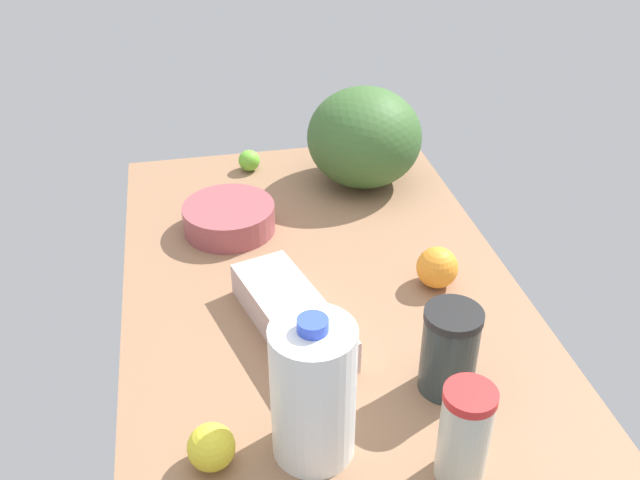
# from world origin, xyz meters

# --- Properties ---
(countertop) EXTENTS (1.20, 0.76, 0.03)m
(countertop) POSITION_xyz_m (0.00, 0.00, 0.01)
(countertop) COLOR #8F674A
(countertop) RESTS_ON ground
(egg_carton) EXTENTS (0.32, 0.19, 0.06)m
(egg_carton) POSITION_xyz_m (0.13, -0.08, 0.06)
(egg_carton) COLOR beige
(egg_carton) RESTS_ON countertop
(tumbler_cup) EXTENTS (0.07, 0.07, 0.16)m
(tumbler_cup) POSITION_xyz_m (0.49, 0.10, 0.11)
(tumbler_cup) COLOR beige
(tumbler_cup) RESTS_ON countertop
(mixing_bowl) EXTENTS (0.20, 0.20, 0.06)m
(mixing_bowl) POSITION_xyz_m (-0.23, -0.15, 0.06)
(mixing_bowl) COLOR #9B4A4F
(mixing_bowl) RESTS_ON countertop
(shaker_bottle) EXTENTS (0.09, 0.09, 0.15)m
(shaker_bottle) POSITION_xyz_m (0.32, 0.14, 0.11)
(shaker_bottle) COLOR #263030
(shaker_bottle) RESTS_ON countertop
(milk_jug) EXTENTS (0.12, 0.12, 0.24)m
(milk_jug) POSITION_xyz_m (0.40, -0.09, 0.14)
(milk_jug) COLOR white
(milk_jug) RESTS_ON countertop
(watermelon) EXTENTS (0.27, 0.27, 0.24)m
(watermelon) POSITION_xyz_m (-0.39, 0.19, 0.15)
(watermelon) COLOR #39612C
(watermelon) RESTS_ON countertop
(lemon_loose) EXTENTS (0.07, 0.07, 0.07)m
(lemon_loose) POSITION_xyz_m (0.40, -0.24, 0.06)
(lemon_loose) COLOR yellow
(lemon_loose) RESTS_ON countertop
(lime_near_front) EXTENTS (0.05, 0.05, 0.05)m
(lime_near_front) POSITION_xyz_m (-0.50, -0.08, 0.06)
(lime_near_front) COLOR #67B731
(lime_near_front) RESTS_ON countertop
(orange_by_jug) EXTENTS (0.08, 0.08, 0.08)m
(orange_by_jug) POSITION_xyz_m (0.05, 0.22, 0.07)
(orange_by_jug) COLOR orange
(orange_by_jug) RESTS_ON countertop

